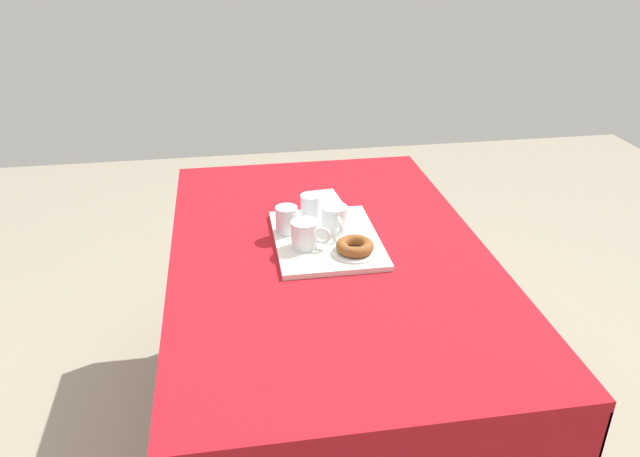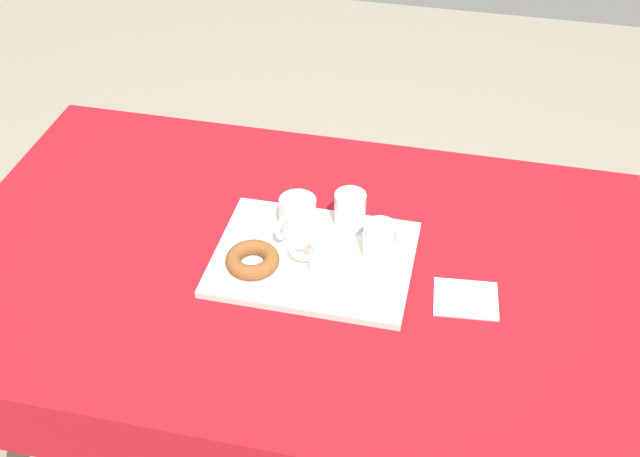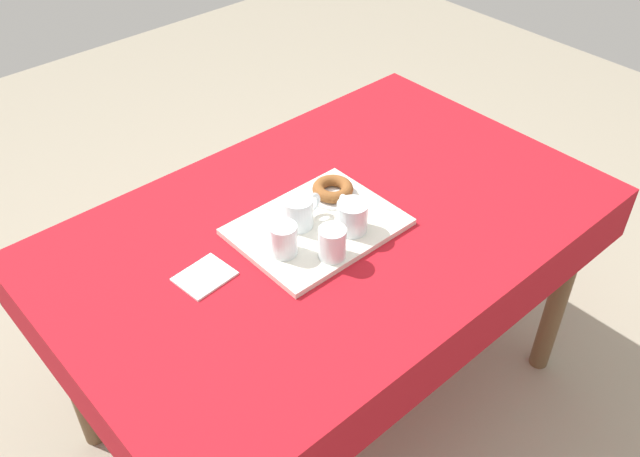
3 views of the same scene
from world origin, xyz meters
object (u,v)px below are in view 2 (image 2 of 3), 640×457
Objects in this scene: dining_table at (293,292)px; tea_mug_left at (327,254)px; water_glass_far at (350,212)px; sugar_donut_left at (252,260)px; water_glass_near at (379,243)px; donut_plate_left at (253,267)px; paper_napkin at (466,299)px; serving_tray at (314,257)px; tea_mug_right at (297,217)px.

tea_mug_left is at bearing -20.95° from dining_table.
sugar_donut_left is (-0.17, -0.18, -0.01)m from water_glass_far.
water_glass_near is 0.27m from donut_plate_left.
water_glass_near reaches higher than paper_napkin.
water_glass_far reaches higher than paper_napkin.
serving_tray is 3.54× the size of tea_mug_right.
dining_table is 0.17m from sugar_donut_left.
donut_plate_left is (-0.15, -0.03, -0.04)m from tea_mug_left.
sugar_donut_left reaches higher than dining_table.
tea_mug_right is 0.92× the size of paper_napkin.
paper_napkin is at bearing -8.68° from serving_tray.
donut_plate_left is at bearing -167.69° from tea_mug_left.
serving_tray reaches higher than dining_table.
tea_mug_left is 1.08× the size of sugar_donut_left.
water_glass_far is 0.25m from donut_plate_left.
dining_table is at bearing -85.24° from tea_mug_right.
water_glass_far is at bearing 48.88° from dining_table.
dining_table is 0.39m from paper_napkin.
serving_tray is 0.14m from water_glass_near.
tea_mug_right is (-0.09, 0.11, 0.00)m from tea_mug_left.
water_glass_near is 0.75× the size of sugar_donut_left.
tea_mug_right is 0.15m from sugar_donut_left.
serving_tray is 0.10m from tea_mug_right.
serving_tray is 0.33m from paper_napkin.
dining_table is 17.79× the size of water_glass_near.
water_glass_near is at bearing 9.66° from serving_tray.
tea_mug_left is 1.03× the size of tea_mug_right.
tea_mug_left is 1.44× the size of water_glass_far.
tea_mug_right is 0.12m from water_glass_far.
dining_table is at bearing 159.05° from tea_mug_left.
paper_napkin is (0.32, -0.05, -0.01)m from serving_tray.
sugar_donut_left is at bearing -133.02° from water_glass_far.
water_glass_near reaches higher than tea_mug_left.
water_glass_near is (0.13, 0.02, 0.05)m from serving_tray.
water_glass_far is (0.02, 0.15, -0.00)m from tea_mug_left.
tea_mug_right is 0.19m from water_glass_near.
sugar_donut_left is at bearing -177.44° from paper_napkin.
dining_table is at bearing -171.36° from water_glass_near.
tea_mug_left is (0.08, -0.03, 0.16)m from dining_table.
serving_tray is at bearing 31.26° from sugar_donut_left.
sugar_donut_left is at bearing -136.16° from dining_table.
paper_napkin is (0.27, -0.16, -0.05)m from water_glass_far.
dining_table is at bearing 173.10° from paper_napkin.
tea_mug_left is at bearing 12.31° from sugar_donut_left.
water_glass_near is 0.66× the size of paper_napkin.
water_glass_near is at bearing 20.33° from donut_plate_left.
tea_mug_right reaches higher than dining_table.
paper_napkin is (0.38, -0.12, -0.05)m from tea_mug_right.
water_glass_far is 0.32m from paper_napkin.
paper_napkin is at bearing 2.56° from donut_plate_left.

